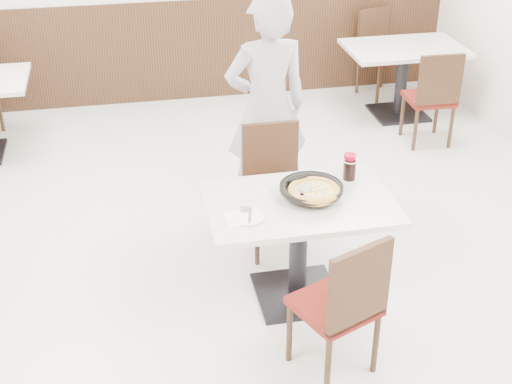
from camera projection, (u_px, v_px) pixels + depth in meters
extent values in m
plane|color=silver|center=(241.00, 277.00, 5.08)|extent=(7.00, 7.00, 0.00)
cube|color=black|center=(183.00, 51.00, 7.79)|extent=(5.90, 0.03, 1.10)
cylinder|color=black|center=(308.00, 195.00, 4.56)|extent=(0.14, 0.14, 0.04)
cylinder|color=black|center=(311.00, 192.00, 4.55)|extent=(0.39, 0.39, 0.01)
cylinder|color=gold|center=(314.00, 193.00, 4.50)|extent=(0.33, 0.33, 0.02)
cube|color=silver|center=(304.00, 187.00, 4.49)|extent=(0.08, 0.10, 0.00)
cube|color=white|center=(240.00, 218.00, 4.35)|extent=(0.19, 0.19, 0.00)
cylinder|color=white|center=(249.00, 217.00, 4.34)|extent=(0.21, 0.21, 0.01)
cube|color=silver|center=(250.00, 216.00, 4.34)|extent=(0.06, 0.18, 0.00)
cylinder|color=black|center=(350.00, 170.00, 4.76)|extent=(0.09, 0.09, 0.13)
cylinder|color=#B40628|center=(349.00, 165.00, 4.79)|extent=(0.09, 0.09, 0.16)
imported|color=#B0AFB5|center=(267.00, 109.00, 5.46)|extent=(0.69, 0.49, 1.80)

